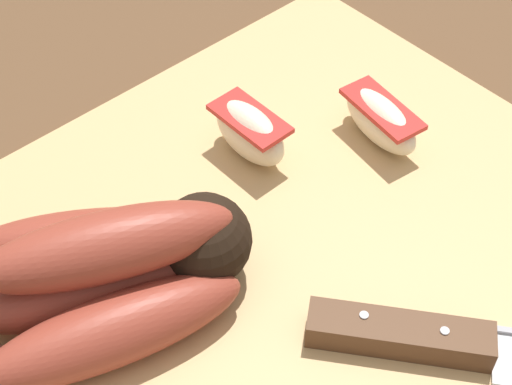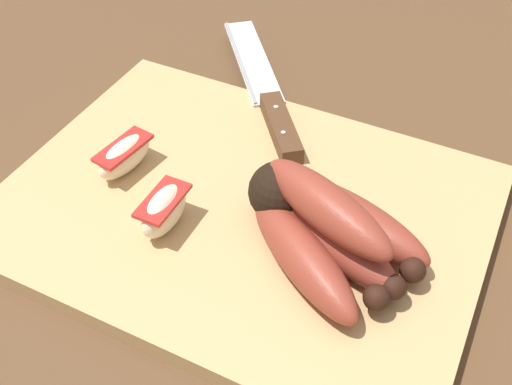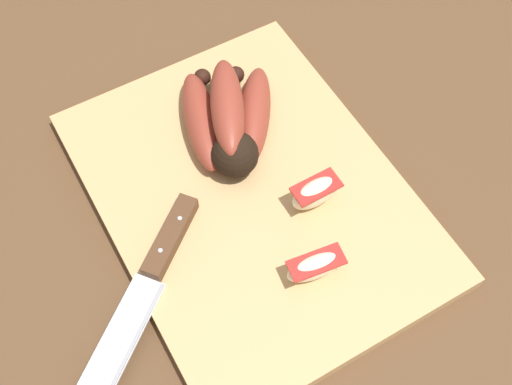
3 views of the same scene
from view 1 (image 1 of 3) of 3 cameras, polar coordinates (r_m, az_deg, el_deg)
ground_plane at (r=0.51m, az=-0.21°, el=-4.73°), size 6.00×6.00×0.00m
cutting_board at (r=0.50m, az=-0.64°, el=-3.87°), size 0.44×0.33×0.02m
banana_bunch at (r=0.45m, az=-9.84°, el=-5.50°), size 0.17×0.16×0.07m
chefs_knife at (r=0.46m, az=16.10°, el=-10.53°), size 0.20×0.24×0.02m
apple_wedge_near at (r=0.55m, az=8.75°, el=5.08°), size 0.03×0.07×0.03m
apple_wedge_middle at (r=0.53m, az=-0.44°, el=4.28°), size 0.03×0.06×0.04m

